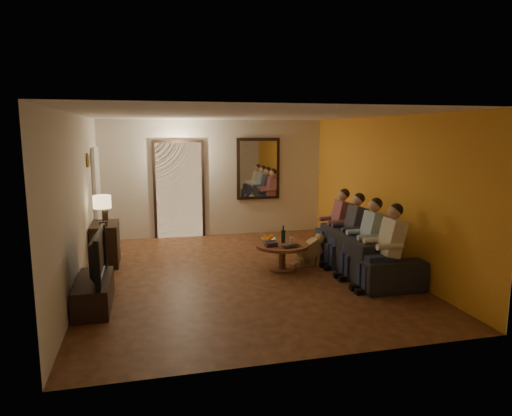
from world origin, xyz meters
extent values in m
cube|color=#3D2310|center=(0.00, 0.00, 0.00)|extent=(5.00, 6.00, 0.01)
cube|color=white|center=(0.00, 0.00, 2.60)|extent=(5.00, 6.00, 0.01)
cube|color=beige|center=(0.00, 3.00, 1.30)|extent=(5.00, 0.02, 2.60)
cube|color=beige|center=(0.00, -3.00, 1.30)|extent=(5.00, 0.02, 2.60)
cube|color=beige|center=(-2.50, 0.00, 1.30)|extent=(0.02, 6.00, 2.60)
cube|color=beige|center=(2.50, 0.00, 1.30)|extent=(0.02, 6.00, 2.60)
cube|color=orange|center=(2.49, 0.00, 1.30)|extent=(0.01, 6.00, 2.60)
cube|color=#FFE0A5|center=(-0.80, 2.98, 1.05)|extent=(1.00, 0.06, 2.10)
cube|color=black|center=(-0.80, 2.97, 1.05)|extent=(1.12, 0.04, 2.22)
cube|color=silver|center=(-0.55, 2.98, 0.90)|extent=(0.45, 0.03, 1.70)
cube|color=black|center=(1.00, 2.96, 1.50)|extent=(1.00, 0.05, 1.40)
cube|color=white|center=(1.00, 2.93, 1.50)|extent=(0.86, 0.02, 1.26)
cube|color=white|center=(-2.46, 2.30, 1.02)|extent=(0.06, 0.85, 2.04)
cube|color=#B28C33|center=(-2.47, 1.30, 1.85)|extent=(0.03, 0.28, 0.24)
cube|color=brown|center=(-2.46, 1.30, 1.85)|extent=(0.01, 0.22, 0.18)
cube|color=black|center=(-2.25, 1.13, 0.37)|extent=(0.45, 0.83, 0.74)
cube|color=black|center=(-2.25, -0.95, 0.19)|extent=(0.45, 1.17, 0.39)
imported|color=black|center=(-2.25, -0.95, 0.71)|extent=(1.12, 0.15, 0.65)
imported|color=black|center=(2.01, -0.37, 0.35)|extent=(2.40, 1.01, 0.69)
cylinder|color=brown|center=(0.70, 0.06, 0.23)|extent=(1.09, 1.09, 0.45)
imported|color=white|center=(0.52, 0.28, 0.48)|extent=(0.26, 0.26, 0.06)
cylinder|color=silver|center=(0.88, 0.11, 0.50)|extent=(0.06, 0.06, 0.10)
imported|color=black|center=(0.80, -0.22, 0.46)|extent=(0.38, 0.30, 0.03)
camera|label=1|loc=(-1.52, -7.15, 2.34)|focal=32.00mm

